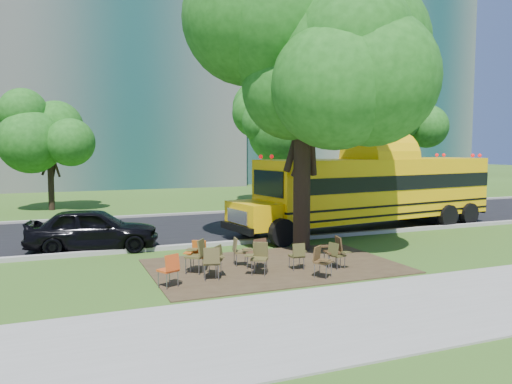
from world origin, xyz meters
name	(u,v)px	position (x,y,z in m)	size (l,w,h in m)	color
ground	(236,266)	(0.00, 0.00, 0.00)	(160.00, 160.00, 0.00)	#36581B
sidewalk	(322,320)	(0.00, -5.00, 0.02)	(60.00, 4.00, 0.04)	gray
dirt_patch	(275,266)	(1.00, -0.50, 0.01)	(7.00, 4.50, 0.03)	#382819
asphalt_road	(180,229)	(0.00, 7.00, 0.02)	(80.00, 8.00, 0.04)	black
kerb_near	(207,245)	(0.00, 3.00, 0.07)	(80.00, 0.25, 0.14)	gray
kerb_far	(161,215)	(0.00, 11.10, 0.07)	(80.00, 0.25, 0.14)	gray
building_main	(12,61)	(-8.00, 36.00, 11.00)	(38.00, 16.00, 22.00)	slate
building_right	(321,69)	(24.00, 38.00, 12.50)	(30.00, 16.00, 25.00)	gray
bg_tree_2	(49,133)	(-5.00, 16.00, 4.21)	(4.80, 4.80, 6.62)	black
bg_tree_3	(283,121)	(8.00, 14.00, 5.03)	(5.60, 5.60, 7.84)	black
bg_tree_4	(403,133)	(16.00, 13.00, 4.34)	(5.00, 5.00, 6.85)	black
main_tree	(303,69)	(2.73, 1.20, 5.93)	(7.20, 7.20, 9.54)	black
school_bus	(377,189)	(7.64, 3.98, 1.70)	(12.25, 4.22, 2.94)	#EDB107
chair_0	(170,267)	(-2.25, -1.60, 0.53)	(0.58, 0.68, 0.85)	#C94415
chair_1	(212,260)	(-1.11, -1.33, 0.55)	(0.66, 0.52, 0.88)	#49411F
chair_2	(215,257)	(-0.96, -1.03, 0.53)	(0.59, 0.74, 0.86)	#46411E
chair_3	(259,255)	(0.20, -1.25, 0.54)	(0.74, 0.59, 0.88)	#4C4521
chair_4	(298,253)	(1.40, -1.19, 0.48)	(0.53, 0.46, 0.78)	#45411E
chair_5	(321,259)	(1.58, -2.15, 0.52)	(0.56, 0.71, 0.84)	#50381C
chair_6	(334,249)	(2.49, -1.27, 0.55)	(0.53, 0.65, 0.90)	#3E2A16
chair_7	(337,253)	(2.44, -1.50, 0.48)	(0.56, 0.52, 0.77)	#44411D
chair_8	(197,253)	(-1.29, -0.52, 0.59)	(0.64, 0.81, 0.95)	#4B4620
chair_9	(197,253)	(-1.21, -0.25, 0.53)	(0.71, 0.56, 0.85)	#B74F13
chair_10	(239,249)	(0.04, -0.17, 0.52)	(0.49, 0.60, 0.83)	brown
chair_11	(258,250)	(0.39, -0.75, 0.56)	(0.62, 0.66, 0.91)	#482B1A
black_car	(93,229)	(-3.65, 3.80, 0.72)	(1.69, 4.20, 1.43)	black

